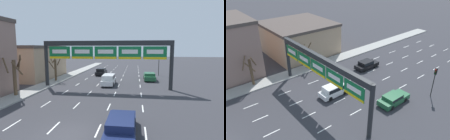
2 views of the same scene
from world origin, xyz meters
TOP-DOWN VIEW (x-y plane):
  - lane_dashes at (-0.00, 13.50)m, footprint 10.02×67.00m
  - sign_gantry at (0.00, 14.04)m, footprint 18.63×0.70m
  - building_far at (-17.74, 21.05)m, footprint 12.84×12.81m
  - car_green at (6.70, 21.32)m, footprint 1.98×4.74m
  - suv_white at (0.04, 16.30)m, footprint 1.87×4.41m
  - car_black at (-3.11, 26.24)m, footprint 1.88×4.61m
  - traffic_light_near_gantry at (9.03, 26.92)m, footprint 0.30×0.35m
  - tree_bare_closest at (-9.61, 18.04)m, footprint 2.09×2.10m
  - tree_bare_second at (-10.02, 8.32)m, footprint 2.31×2.31m

SIDE VIEW (x-z plane):
  - lane_dashes at x=0.00m, z-range 0.00..0.01m
  - car_green at x=6.70m, z-range 0.05..1.42m
  - car_black at x=-3.11m, z-range 0.05..1.50m
  - suv_white at x=0.04m, z-range 0.10..1.74m
  - tree_bare_closest at x=-9.61m, z-range 0.01..4.85m
  - tree_bare_second at x=-10.02m, z-range 0.25..5.16m
  - building_far at x=-17.74m, z-range 0.01..6.22m
  - traffic_light_near_gantry at x=9.03m, z-range 0.96..5.37m
  - sign_gantry at x=0.00m, z-range 1.97..8.78m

